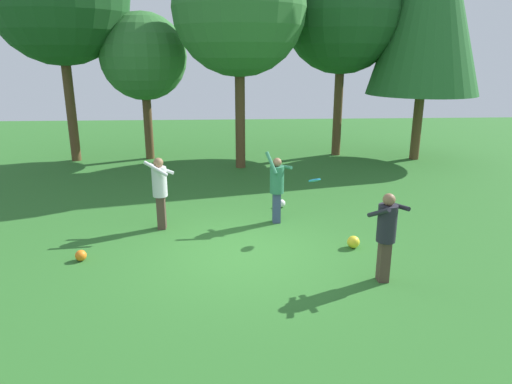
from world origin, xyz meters
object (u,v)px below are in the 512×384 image
Objects in this scene: person_catcher at (386,230)px; ball_orange at (81,255)px; ball_white at (281,203)px; ball_yellow at (353,242)px; tree_left at (144,57)px; person_thrower at (277,184)px; person_bystander at (160,187)px; tree_right at (343,13)px; frisbee at (315,180)px; tree_center at (239,8)px.

ball_orange is at bearing 57.37° from person_catcher.
ball_orange is (-5.75, 1.15, -0.87)m from person_catcher.
person_catcher is at bearing -71.79° from ball_white.
tree_left is at bearing 122.55° from ball_yellow.
ball_yellow is at bearing 0.70° from person_thrower.
person_bystander is at bearing -155.01° from ball_white.
tree_right is at bearing 65.93° from ball_white.
frisbee reaches higher than ball_white.
tree_left is at bearing 8.05° from person_catcher.
person_bystander reaches higher than ball_yellow.
person_thrower is at bearing 15.13° from person_bystander.
tree_center is at bearing 102.84° from frisbee.
tree_right is at bearing 62.70° from person_bystander.
ball_white is 0.97× the size of ball_orange.
frisbee is 0.04× the size of tree_right.
person_catcher is 1.72m from ball_yellow.
frisbee is at bearing -58.59° from tree_left.
tree_left reaches higher than person_bystander.
frisbee is 7.89m from tree_center.
ball_orange is 0.03× the size of tree_center.
person_catcher is 0.22× the size of tree_right.
frisbee is 9.95m from tree_left.
person_thrower is at bearing -82.54° from tree_center.
person_bystander is at bearing -125.56° from person_thrower.
tree_right is at bearing 26.42° from tree_center.
tree_left is at bearing 168.76° from person_thrower.
ball_yellow is 1.23× the size of ball_white.
person_catcher is 12.37m from tree_left.
ball_white is 0.03× the size of tree_right.
tree_right is 7.60m from tree_left.
ball_white is at bearing 34.35° from person_bystander.
person_bystander reaches higher than person_catcher.
ball_yellow is 0.05× the size of tree_left.
frisbee is at bearing 13.05° from ball_orange.
ball_white is (-0.51, 1.97, -1.18)m from frisbee.
person_catcher is (1.64, -3.13, 0.03)m from person_thrower.
frisbee is 1.49× the size of ball_orange.
frisbee is (0.75, -0.85, 0.33)m from person_thrower.
person_thrower is 0.23× the size of tree_right.
person_thrower is 8.21× the size of ball_white.
ball_white is at bearing 126.40° from person_thrower.
tree_center reaches higher than tree_left.
ball_yellow is (4.23, -1.37, -0.88)m from person_bystander.
person_bystander is at bearing -126.65° from tree_right.
tree_center reaches higher than person_catcher.
tree_left is at bearing 121.41° from frisbee.
person_bystander is 5.14× the size of frisbee.
person_catcher is at bearing -98.07° from tree_right.
person_thrower is 7.28m from tree_center.
tree_center is 1.41× the size of tree_left.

